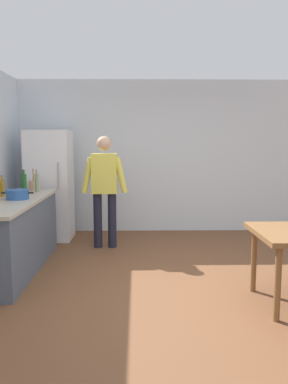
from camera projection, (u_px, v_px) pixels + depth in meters
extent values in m
plane|color=brown|center=(180.00, 293.00, 4.10)|extent=(14.00, 14.00, 0.00)
cube|color=silver|center=(162.00, 157.00, 6.89)|extent=(6.40, 0.12, 2.70)
cube|color=#4C5666|center=(15.00, 237.00, 4.79)|extent=(0.60, 2.12, 0.86)
cube|color=#B2A893|center=(13.00, 201.00, 4.74)|extent=(0.64, 2.20, 0.04)
cube|color=white|center=(50.00, 185.00, 6.32)|extent=(0.70, 0.64, 1.80)
cylinder|color=#B2B2B7|center=(59.00, 175.00, 5.96)|extent=(0.02, 0.02, 0.40)
cylinder|color=#1E1E2D|center=(98.00, 220.00, 5.85)|extent=(0.13, 0.13, 0.84)
cylinder|color=#1E1E2D|center=(112.00, 220.00, 5.86)|extent=(0.13, 0.13, 0.84)
cube|color=#D8CC4C|center=(104.00, 174.00, 5.76)|extent=(0.38, 0.22, 0.60)
sphere|color=tan|center=(104.00, 144.00, 5.70)|extent=(0.22, 0.22, 0.22)
cylinder|color=#D8CC4C|center=(87.00, 175.00, 5.72)|extent=(0.20, 0.09, 0.55)
cylinder|color=#D8CC4C|center=(121.00, 175.00, 5.73)|extent=(0.20, 0.09, 0.55)
cylinder|color=brown|center=(278.00, 284.00, 3.42)|extent=(0.06, 0.06, 0.70)
cylinder|color=brown|center=(254.00, 260.00, 4.12)|extent=(0.06, 0.06, 0.70)
cylinder|color=#285193|center=(17.00, 194.00, 4.78)|extent=(0.28, 0.28, 0.12)
cube|color=black|center=(4.00, 193.00, 4.78)|extent=(0.06, 0.03, 0.02)
cube|color=black|center=(31.00, 193.00, 4.78)|extent=(0.06, 0.03, 0.02)
cylinder|color=tan|center=(32.00, 185.00, 5.70)|extent=(0.11, 0.11, 0.14)
cylinder|color=olive|center=(33.00, 176.00, 5.69)|extent=(0.02, 0.05, 0.22)
cylinder|color=olive|center=(33.00, 176.00, 5.68)|extent=(0.02, 0.04, 0.22)
cylinder|color=#B22319|center=(23.00, 186.00, 5.48)|extent=(0.06, 0.06, 0.18)
cylinder|color=#B22319|center=(23.00, 177.00, 5.47)|extent=(0.02, 0.02, 0.06)
cylinder|color=gray|center=(37.00, 183.00, 5.50)|extent=(0.06, 0.06, 0.26)
cylinder|color=gray|center=(36.00, 172.00, 5.48)|extent=(0.02, 0.02, 0.06)
cylinder|color=#996619|center=(2.00, 188.00, 5.00)|extent=(0.06, 0.06, 0.22)
cylinder|color=#996619|center=(1.00, 178.00, 4.98)|extent=(0.03, 0.03, 0.06)
cylinder|color=#1E5123|center=(24.00, 184.00, 5.20)|extent=(0.08, 0.08, 0.28)
cylinder|color=#1E5123|center=(23.00, 172.00, 5.18)|extent=(0.03, 0.03, 0.06)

